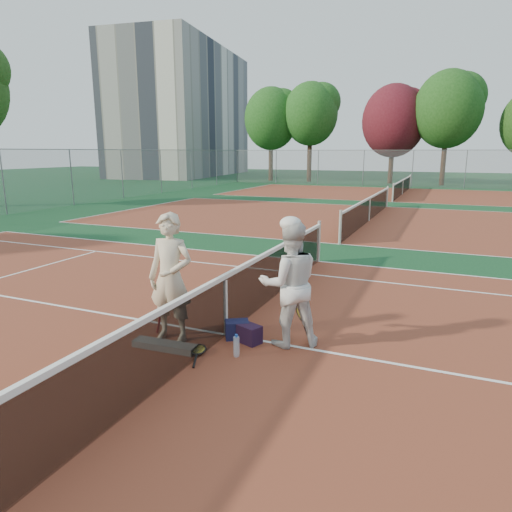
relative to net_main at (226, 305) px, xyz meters
The scene contains 22 objects.
ground 0.51m from the net_main, ahead, with size 130.00×130.00×0.00m, color #103B1E.
court_main 0.51m from the net_main, ahead, with size 23.77×10.97×0.01m, color brown.
court_far_a 13.51m from the net_main, 90.00° to the left, with size 23.77×10.97×0.01m, color brown.
court_far_b 27.00m from the net_main, 90.00° to the left, with size 23.77×10.97×0.01m, color brown.
net_main is the anchor object (origin of this frame).
net_far_a 13.50m from the net_main, 90.00° to the left, with size 0.10×10.98×1.02m, color black, non-canonical shape.
net_far_b 27.00m from the net_main, 90.00° to the left, with size 0.10×10.98×1.02m, color black, non-canonical shape.
fence_back 34.01m from the net_main, 90.00° to the left, with size 32.00×0.06×3.00m, color slate, non-canonical shape.
apartment_block 52.62m from the net_main, 122.47° to the left, with size 10.00×22.00×15.00m, color beige.
player_a 0.97m from the net_main, 145.61° to the right, with size 0.73×0.48×2.01m, color beige.
player_b 1.14m from the net_main, ahead, with size 0.93×0.73×1.91m, color silver.
racket_red 1.06m from the net_main, 161.08° to the right, with size 0.16×0.27×0.59m, color maroon, non-canonical shape.
racket_black_held 1.22m from the net_main, 10.49° to the left, with size 0.24×0.27×0.57m, color black, non-canonical shape.
racket_spare 0.92m from the net_main, 94.14° to the right, with size 0.60×0.27×0.10m, color black, non-canonical shape.
sports_bag_navy 0.43m from the net_main, 11.62° to the right, with size 0.37×0.25×0.29m, color black.
sports_bag_purple 0.61m from the net_main, 15.29° to the right, with size 0.35×0.24×0.29m, color black.
net_cover_canvas 1.13m from the net_main, 125.39° to the right, with size 1.01×0.23×0.11m, color slate.
water_bottle 0.89m from the net_main, 52.46° to the right, with size 0.09×0.09×0.30m, color #C9E8FF.
tree_back_0 40.21m from the net_main, 110.34° to the left, with size 5.26×5.26×9.05m.
tree_back_1 39.19m from the net_main, 104.75° to the left, with size 5.15×5.15×9.33m.
tree_back_maroon 38.20m from the net_main, 93.34° to the left, with size 5.60×5.60×8.78m.
tree_back_3 37.75m from the net_main, 86.56° to the left, with size 5.65×5.65×9.61m.
Camera 1 is at (3.16, -6.15, 2.90)m, focal length 32.00 mm.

